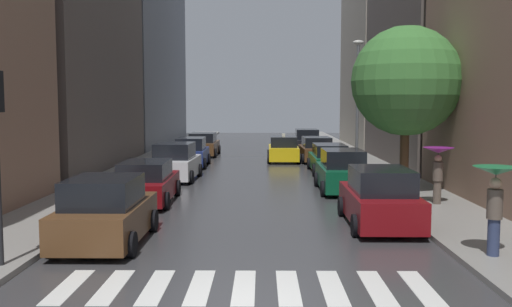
{
  "coord_description": "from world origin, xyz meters",
  "views": [
    {
      "loc": [
        0.36,
        -9.99,
        3.75
      ],
      "look_at": [
        0.08,
        17.13,
        1.28
      ],
      "focal_mm": 39.08,
      "sensor_mm": 36.0,
      "label": 1
    }
  ],
  "objects_px": {
    "parked_car_right_second": "(342,172)",
    "parked_car_left_fourth": "(191,153)",
    "parked_car_right_fourth": "(316,150)",
    "pedestrian_near_tree": "(438,162)",
    "parked_car_left_nearest": "(106,213)",
    "parked_car_left_second": "(147,183)",
    "lamp_post_right": "(358,95)",
    "parked_car_right_third": "(329,159)",
    "taxi_midroad": "(283,150)",
    "street_tree_right": "(406,81)",
    "pedestrian_by_kerb": "(495,191)",
    "parked_car_left_fifth": "(203,145)",
    "parked_car_left_third": "(175,163)",
    "parked_car_right_fifth": "(307,142)",
    "parked_car_right_nearest": "(380,199)"
  },
  "relations": [
    {
      "from": "parked_car_right_second",
      "to": "street_tree_right",
      "type": "height_order",
      "value": "street_tree_right"
    },
    {
      "from": "parked_car_left_fourth",
      "to": "taxi_midroad",
      "type": "height_order",
      "value": "taxi_midroad"
    },
    {
      "from": "parked_car_right_third",
      "to": "pedestrian_by_kerb",
      "type": "relative_size",
      "value": 2.25
    },
    {
      "from": "pedestrian_near_tree",
      "to": "lamp_post_right",
      "type": "relative_size",
      "value": 0.29
    },
    {
      "from": "parked_car_left_nearest",
      "to": "pedestrian_by_kerb",
      "type": "bearing_deg",
      "value": -99.29
    },
    {
      "from": "lamp_post_right",
      "to": "parked_car_right_second",
      "type": "bearing_deg",
      "value": -104.47
    },
    {
      "from": "parked_car_right_fourth",
      "to": "pedestrian_by_kerb",
      "type": "height_order",
      "value": "pedestrian_by_kerb"
    },
    {
      "from": "parked_car_right_fourth",
      "to": "parked_car_left_fourth",
      "type": "bearing_deg",
      "value": 108.73
    },
    {
      "from": "parked_car_left_fifth",
      "to": "parked_car_right_third",
      "type": "bearing_deg",
      "value": -139.99
    },
    {
      "from": "parked_car_left_second",
      "to": "pedestrian_by_kerb",
      "type": "height_order",
      "value": "pedestrian_by_kerb"
    },
    {
      "from": "pedestrian_near_tree",
      "to": "lamp_post_right",
      "type": "distance_m",
      "value": 10.94
    },
    {
      "from": "parked_car_right_second",
      "to": "parked_car_right_fourth",
      "type": "bearing_deg",
      "value": -0.33
    },
    {
      "from": "parked_car_right_fourth",
      "to": "taxi_midroad",
      "type": "distance_m",
      "value": 2.09
    },
    {
      "from": "parked_car_right_nearest",
      "to": "street_tree_right",
      "type": "height_order",
      "value": "street_tree_right"
    },
    {
      "from": "taxi_midroad",
      "to": "parked_car_right_nearest",
      "type": "bearing_deg",
      "value": -172.71
    },
    {
      "from": "parked_car_left_nearest",
      "to": "parked_car_right_fourth",
      "type": "height_order",
      "value": "parked_car_left_nearest"
    },
    {
      "from": "pedestrian_near_tree",
      "to": "parked_car_left_nearest",
      "type": "bearing_deg",
      "value": 12.14
    },
    {
      "from": "pedestrian_by_kerb",
      "to": "lamp_post_right",
      "type": "xyz_separation_m",
      "value": [
        -0.29,
        17.39,
        2.46
      ]
    },
    {
      "from": "parked_car_left_third",
      "to": "parked_car_left_fourth",
      "type": "bearing_deg",
      "value": 1.7
    },
    {
      "from": "parked_car_left_fifth",
      "to": "pedestrian_near_tree",
      "type": "height_order",
      "value": "pedestrian_near_tree"
    },
    {
      "from": "parked_car_left_fifth",
      "to": "street_tree_right",
      "type": "relative_size",
      "value": 0.66
    },
    {
      "from": "parked_car_right_fourth",
      "to": "parked_car_right_second",
      "type": "bearing_deg",
      "value": 178.06
    },
    {
      "from": "parked_car_right_fifth",
      "to": "taxi_midroad",
      "type": "distance_m",
      "value": 6.32
    },
    {
      "from": "parked_car_right_second",
      "to": "parked_car_left_fourth",
      "type": "bearing_deg",
      "value": 39.3
    },
    {
      "from": "parked_car_right_second",
      "to": "parked_car_right_fifth",
      "type": "distance_m",
      "value": 18.18
    },
    {
      "from": "parked_car_right_fifth",
      "to": "parked_car_right_third",
      "type": "bearing_deg",
      "value": -177.87
    },
    {
      "from": "parked_car_right_third",
      "to": "pedestrian_by_kerb",
      "type": "distance_m",
      "value": 16.94
    },
    {
      "from": "pedestrian_by_kerb",
      "to": "parked_car_left_second",
      "type": "bearing_deg",
      "value": 14.61
    },
    {
      "from": "parked_car_right_nearest",
      "to": "parked_car_right_fourth",
      "type": "xyz_separation_m",
      "value": [
        -0.12,
        18.7,
        -0.08
      ]
    },
    {
      "from": "parked_car_right_third",
      "to": "parked_car_right_fourth",
      "type": "xyz_separation_m",
      "value": [
        -0.14,
        5.72,
        0.01
      ]
    },
    {
      "from": "parked_car_left_second",
      "to": "parked_car_left_fifth",
      "type": "distance_m",
      "value": 18.69
    },
    {
      "from": "pedestrian_by_kerb",
      "to": "lamp_post_right",
      "type": "height_order",
      "value": "lamp_post_right"
    },
    {
      "from": "street_tree_right",
      "to": "parked_car_left_second",
      "type": "bearing_deg",
      "value": -168.35
    },
    {
      "from": "parked_car_right_fifth",
      "to": "parked_car_left_fourth",
      "type": "bearing_deg",
      "value": 140.78
    },
    {
      "from": "taxi_midroad",
      "to": "lamp_post_right",
      "type": "relative_size",
      "value": 0.62
    },
    {
      "from": "parked_car_left_fourth",
      "to": "parked_car_right_second",
      "type": "bearing_deg",
      "value": -141.13
    },
    {
      "from": "parked_car_right_nearest",
      "to": "lamp_post_right",
      "type": "distance_m",
      "value": 14.05
    },
    {
      "from": "parked_car_right_second",
      "to": "lamp_post_right",
      "type": "xyz_separation_m",
      "value": [
        1.79,
        6.93,
        3.33
      ]
    },
    {
      "from": "parked_car_right_fourth",
      "to": "pedestrian_near_tree",
      "type": "xyz_separation_m",
      "value": [
        2.8,
        -15.74,
        0.91
      ]
    },
    {
      "from": "parked_car_left_nearest",
      "to": "parked_car_left_fifth",
      "type": "relative_size",
      "value": 0.94
    },
    {
      "from": "parked_car_right_third",
      "to": "lamp_post_right",
      "type": "bearing_deg",
      "value": -70.17
    },
    {
      "from": "parked_car_left_nearest",
      "to": "parked_car_left_second",
      "type": "height_order",
      "value": "parked_car_left_nearest"
    },
    {
      "from": "parked_car_right_nearest",
      "to": "pedestrian_near_tree",
      "type": "height_order",
      "value": "pedestrian_near_tree"
    },
    {
      "from": "parked_car_left_nearest",
      "to": "pedestrian_near_tree",
      "type": "relative_size",
      "value": 2.05
    },
    {
      "from": "parked_car_left_nearest",
      "to": "taxi_midroad",
      "type": "xyz_separation_m",
      "value": [
        5.55,
        21.04,
        -0.07
      ]
    },
    {
      "from": "parked_car_right_fourth",
      "to": "street_tree_right",
      "type": "xyz_separation_m",
      "value": [
        2.37,
        -12.69,
        3.88
      ]
    },
    {
      "from": "parked_car_right_second",
      "to": "street_tree_right",
      "type": "distance_m",
      "value": 4.56
    },
    {
      "from": "taxi_midroad",
      "to": "parked_car_left_second",
      "type": "bearing_deg",
      "value": 159.55
    },
    {
      "from": "parked_car_right_fifth",
      "to": "parked_car_right_nearest",
      "type": "bearing_deg",
      "value": -178.56
    },
    {
      "from": "parked_car_right_fourth",
      "to": "street_tree_right",
      "type": "bearing_deg",
      "value": -170.97
    }
  ]
}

